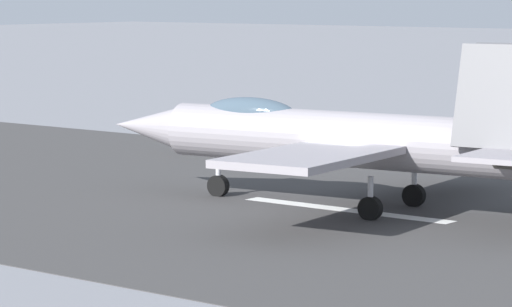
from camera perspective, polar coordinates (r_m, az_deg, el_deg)
The scene contains 6 objects.
ground_plane at distance 44.59m, azimuth 3.78°, elevation -2.41°, with size 400.00×400.00×0.00m, color slate.
runway_strip at distance 44.58m, azimuth 3.80°, elevation -2.40°, with size 240.00×26.00×0.02m.
fighter_jet at distance 44.64m, azimuth 3.75°, elevation 0.70°, with size 17.83×14.60×5.59m.
crew_person at distance 59.82m, azimuth -3.11°, elevation 0.75°, with size 0.36×0.69×1.64m.
marker_cone_mid at distance 57.97m, azimuth 6.94°, elevation -0.02°, with size 0.44×0.44×0.55m, color orange.
marker_cone_far at distance 66.79m, azimuth -3.89°, elevation 0.92°, with size 0.44×0.44×0.55m, color orange.
Camera 1 is at (-24.99, 36.23, 7.18)m, focal length 94.62 mm.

